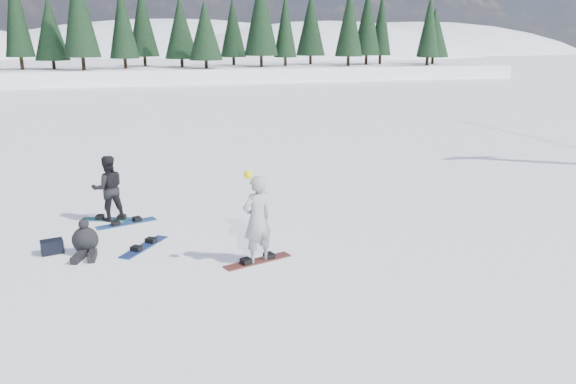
% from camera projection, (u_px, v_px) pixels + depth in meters
% --- Properties ---
extents(ground, '(420.00, 420.00, 0.00)m').
position_uv_depth(ground, '(240.00, 243.00, 12.83)').
color(ground, white).
rests_on(ground, ground).
extents(alpine_backdrop, '(412.50, 227.00, 53.20)m').
position_uv_depth(alpine_backdrop, '(85.00, 98.00, 187.62)').
color(alpine_backdrop, white).
rests_on(alpine_backdrop, ground).
extents(snowboarder_woman, '(0.79, 0.66, 2.01)m').
position_uv_depth(snowboarder_woman, '(257.00, 219.00, 11.47)').
color(snowboarder_woman, '#97979B').
rests_on(snowboarder_woman, ground).
extents(snowboarder_man, '(0.91, 0.76, 1.69)m').
position_uv_depth(snowboarder_man, '(108.00, 188.00, 14.24)').
color(snowboarder_man, black).
rests_on(snowboarder_man, ground).
extents(seated_rider, '(0.65, 0.97, 0.77)m').
position_uv_depth(seated_rider, '(85.00, 241.00, 12.08)').
color(seated_rider, black).
rests_on(seated_rider, ground).
extents(gear_bag, '(0.50, 0.38, 0.30)m').
position_uv_depth(gear_bag, '(52.00, 247.00, 12.15)').
color(gear_bag, black).
rests_on(gear_bag, ground).
extents(snowboard_woman, '(1.52, 0.69, 0.03)m').
position_uv_depth(snowboard_woman, '(258.00, 261.00, 11.72)').
color(snowboard_woman, maroon).
rests_on(snowboard_woman, ground).
extents(snowboard_man, '(1.52, 0.71, 0.03)m').
position_uv_depth(snowboard_man, '(111.00, 219.00, 14.46)').
color(snowboard_man, '#166F7B').
rests_on(snowboard_man, ground).
extents(snowboard_loose_c, '(1.52, 0.71, 0.03)m').
position_uv_depth(snowboard_loose_c, '(127.00, 223.00, 14.14)').
color(snowboard_loose_c, '#1C4C9B').
rests_on(snowboard_loose_c, ground).
extents(snowboard_loose_a, '(1.14, 1.36, 0.03)m').
position_uv_depth(snowboard_loose_a, '(144.00, 247.00, 12.52)').
color(snowboard_loose_a, navy).
rests_on(snowboard_loose_a, ground).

